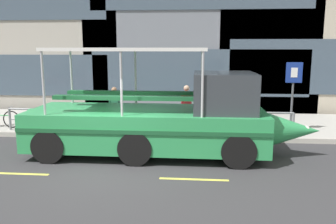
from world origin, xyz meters
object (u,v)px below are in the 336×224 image
pedestrian_mid_left (186,102)px  pedestrian_mid_right (114,102)px  parking_sign (293,85)px  pedestrian_near_bow (250,107)px  duck_tour_boat (164,120)px

pedestrian_mid_left → pedestrian_mid_right: pedestrian_mid_left is taller
parking_sign → pedestrian_near_bow: parking_sign is taller
pedestrian_near_bow → pedestrian_mid_right: 5.51m
duck_tour_boat → pedestrian_mid_right: bearing=125.8°
duck_tour_boat → pedestrian_near_bow: duck_tour_boat is taller
parking_sign → duck_tour_boat: size_ratio=0.29×
parking_sign → pedestrian_mid_left: 4.15m
pedestrian_near_bow → pedestrian_mid_left: size_ratio=0.92×
parking_sign → pedestrian_mid_right: bearing=174.6°
parking_sign → pedestrian_mid_right: 7.13m
pedestrian_mid_left → pedestrian_mid_right: (-3.01, 0.11, -0.06)m
pedestrian_near_bow → pedestrian_mid_left: 2.52m
duck_tour_boat → parking_sign: bearing=30.2°
parking_sign → pedestrian_mid_left: bearing=172.1°
parking_sign → duck_tour_boat: (-4.63, -2.69, -0.88)m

